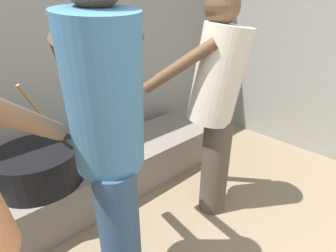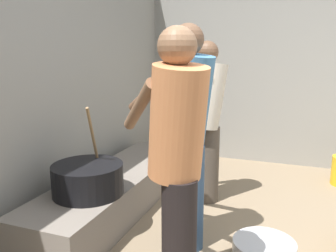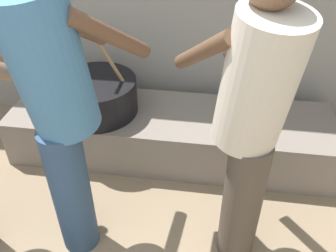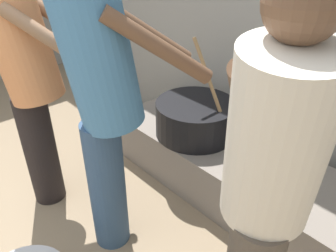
# 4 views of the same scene
# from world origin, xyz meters

# --- Properties ---
(hearth_ledge) EXTENTS (2.25, 0.60, 0.35)m
(hearth_ledge) POSITION_xyz_m (0.72, 1.72, 0.17)
(hearth_ledge) COLOR slate
(hearth_ledge) RESTS_ON ground_plane
(cooking_pot_main) EXTENTS (0.55, 0.55, 0.69)m
(cooking_pot_main) POSITION_xyz_m (0.21, 1.69, 0.47)
(cooking_pot_main) COLOR black
(cooking_pot_main) RESTS_ON hearth_ledge
(cook_in_cream_shirt) EXTENTS (0.61, 0.72, 1.55)m
(cook_in_cream_shirt) POSITION_xyz_m (1.17, 0.99, 0.88)
(cook_in_cream_shirt) COLOR #4C4238
(cook_in_cream_shirt) RESTS_ON ground_plane
(cook_in_blue_shirt) EXTENTS (0.58, 0.75, 1.63)m
(cook_in_blue_shirt) POSITION_xyz_m (0.33, 0.92, 0.94)
(cook_in_blue_shirt) COLOR navy
(cook_in_blue_shirt) RESTS_ON ground_plane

